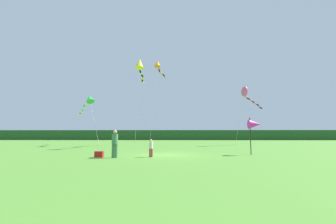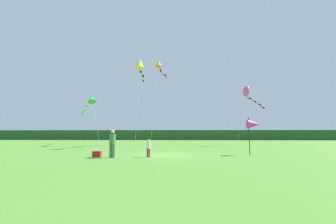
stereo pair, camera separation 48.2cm
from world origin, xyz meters
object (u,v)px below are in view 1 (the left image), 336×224
(person_child, at_px, (151,147))
(cooler_box, at_px, (99,154))
(person_adult, at_px, (115,142))
(kite_yellow, at_px, (140,65))
(banner_flag_pole, at_px, (255,124))
(kite_green, at_px, (89,101))
(kite_orange, at_px, (158,65))
(kite_rainbow, at_px, (247,94))

(person_child, xyz_separation_m, cooler_box, (-3.39, -0.20, -0.46))
(person_child, bearing_deg, cooler_box, -176.63)
(person_adult, relative_size, kite_yellow, 0.17)
(person_child, distance_m, cooler_box, 3.43)
(person_child, xyz_separation_m, banner_flag_pole, (7.57, 1.82, 1.58))
(banner_flag_pole, bearing_deg, kite_green, 143.99)
(person_adult, xyz_separation_m, kite_orange, (1.69, 16.20, 10.31))
(person_child, xyz_separation_m, kite_green, (-10.00, 14.59, 5.43))
(person_adult, bearing_deg, kite_rainbow, 49.22)
(person_adult, bearing_deg, kite_orange, 84.05)
(person_adult, distance_m, banner_flag_pole, 10.21)
(person_child, distance_m, banner_flag_pole, 7.95)
(kite_yellow, bearing_deg, kite_green, 149.62)
(kite_orange, bearing_deg, person_child, -87.76)
(cooler_box, height_order, banner_flag_pole, banner_flag_pole)
(kite_yellow, bearing_deg, kite_orange, 72.43)
(cooler_box, distance_m, kite_rainbow, 23.09)
(kite_yellow, height_order, kite_green, kite_yellow)
(cooler_box, xyz_separation_m, kite_green, (-6.61, 14.79, 5.89))
(person_child, height_order, banner_flag_pole, banner_flag_pole)
(cooler_box, xyz_separation_m, kite_rainbow, (15.13, 16.00, 6.95))
(person_child, relative_size, cooler_box, 2.17)
(person_adult, distance_m, kite_yellow, 13.61)
(person_child, bearing_deg, kite_green, 124.43)
(cooler_box, height_order, kite_orange, kite_orange)
(kite_rainbow, bearing_deg, kite_green, -176.82)
(banner_flag_pole, height_order, kite_rainbow, kite_rainbow)
(banner_flag_pole, distance_m, kite_green, 22.07)
(banner_flag_pole, relative_size, kite_green, 0.35)
(cooler_box, bearing_deg, kite_green, 114.08)
(cooler_box, relative_size, kite_orange, 0.04)
(person_adult, relative_size, kite_orange, 0.15)
(person_adult, height_order, person_child, person_adult)
(person_child, height_order, kite_orange, kite_orange)
(kite_yellow, bearing_deg, cooler_box, -95.56)
(kite_green, bearing_deg, cooler_box, -65.92)
(person_adult, bearing_deg, banner_flag_pole, 13.07)
(cooler_box, distance_m, kite_green, 17.24)
(person_adult, distance_m, kite_green, 17.67)
(person_child, height_order, kite_yellow, kite_yellow)
(person_adult, distance_m, kite_orange, 19.28)
(kite_rainbow, bearing_deg, banner_flag_pole, -106.57)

